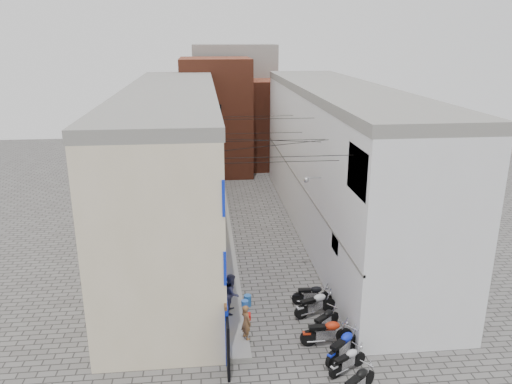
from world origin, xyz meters
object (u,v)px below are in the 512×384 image
object	(u,v)px
person_b	(232,293)
motorcycle_e	(325,319)
motorcycle_d	(327,331)
motorcycle_f	(315,303)
motorcycle_g	(312,293)
water_jug_near	(245,306)
red_crate	(246,316)
motorcycle_a	(358,381)
motorcycle_b	(348,359)
motorcycle_c	(343,345)
person_a	(246,322)
water_jug_far	(248,300)

from	to	relation	value
person_b	motorcycle_e	bearing A→B (deg)	-101.78
motorcycle_d	motorcycle_f	world-z (taller)	motorcycle_d
motorcycle_d	motorcycle_e	bearing A→B (deg)	169.35
motorcycle_g	water_jug_near	bearing A→B (deg)	-82.52
motorcycle_e	red_crate	distance (m)	3.46
motorcycle_a	motorcycle_e	xyz separation A→B (m)	(-0.19, 3.95, -0.02)
motorcycle_a	motorcycle_e	size ratio (longest dim) A/B	1.03
motorcycle_b	motorcycle_f	world-z (taller)	motorcycle_f
motorcycle_c	motorcycle_g	world-z (taller)	motorcycle_c
motorcycle_c	person_a	bearing A→B (deg)	-151.63
motorcycle_g	water_jug_near	size ratio (longest dim) A/B	3.67
motorcycle_d	water_jug_near	distance (m)	4.21
motorcycle_a	person_a	xyz separation A→B (m)	(-3.56, 3.37, 0.44)
motorcycle_c	motorcycle_d	size ratio (longest dim) A/B	0.98
motorcycle_f	motorcycle_g	world-z (taller)	motorcycle_f
motorcycle_b	motorcycle_g	xyz separation A→B (m)	(-0.28, 4.91, 0.02)
person_a	motorcycle_c	bearing A→B (deg)	-138.42
motorcycle_b	red_crate	xyz separation A→B (m)	(-3.39, 3.95, -0.39)
motorcycle_g	water_jug_far	bearing A→B (deg)	-90.33
motorcycle_f	water_jug_far	world-z (taller)	motorcycle_f
motorcycle_e	water_jug_far	size ratio (longest dim) A/B	3.47
motorcycle_c	person_b	distance (m)	5.35
person_a	water_jug_near	world-z (taller)	person_a
motorcycle_g	motorcycle_b	bearing A→B (deg)	5.67
motorcycle_c	person_a	world-z (taller)	person_a
motorcycle_f	person_a	distance (m)	3.71
motorcycle_a	water_jug_near	bearing A→B (deg)	171.94
motorcycle_e	person_b	bearing A→B (deg)	-152.08
motorcycle_a	motorcycle_e	distance (m)	3.96
motorcycle_a	water_jug_far	distance (m)	7.08
motorcycle_e	red_crate	size ratio (longest dim) A/B	4.61
red_crate	water_jug_near	bearing A→B (deg)	90.00
motorcycle_e	person_a	xyz separation A→B (m)	(-3.37, -0.58, 0.46)
motorcycle_f	person_a	bearing A→B (deg)	-79.96
motorcycle_e	person_b	xyz separation A→B (m)	(-3.81, 1.54, 0.60)
red_crate	motorcycle_g	bearing A→B (deg)	17.21
motorcycle_d	water_jug_far	distance (m)	4.40
person_b	water_jug_far	distance (m)	1.41
motorcycle_b	motorcycle_c	size ratio (longest dim) A/B	0.85
water_jug_far	red_crate	bearing A→B (deg)	-98.11
motorcycle_g	motorcycle_a	bearing A→B (deg)	5.09
motorcycle_f	person_b	world-z (taller)	person_b
motorcycle_a	motorcycle_g	distance (m)	6.15
person_b	water_jug_near	world-z (taller)	person_b
motorcycle_b	motorcycle_e	xyz separation A→B (m)	(-0.18, 2.72, 0.02)
motorcycle_e	motorcycle_f	world-z (taller)	motorcycle_f
motorcycle_e	person_a	size ratio (longest dim) A/B	1.25
motorcycle_e	water_jug_far	xyz separation A→B (m)	(-3.05, 2.34, -0.27)
motorcycle_d	person_b	size ratio (longest dim) A/B	1.21
motorcycle_e	motorcycle_d	bearing A→B (deg)	-50.71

